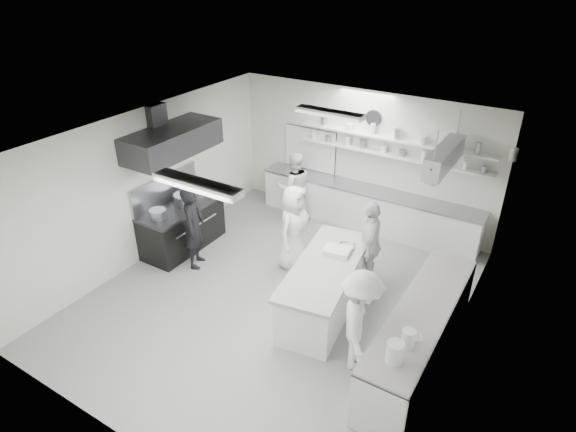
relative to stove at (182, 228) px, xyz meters
The scene contains 27 objects.
floor 2.67m from the stove, ahead, with size 6.00×7.00×0.02m, color gray.
ceiling 3.67m from the stove, ahead, with size 6.00×7.00×0.02m, color silver.
wall_back 4.18m from the stove, 50.01° to the left, with size 6.00×0.04×3.00m, color beige.
wall_front 4.80m from the stove, 56.31° to the right, with size 6.00×0.04×3.00m, color beige.
wall_left 1.19m from the stove, 135.00° to the right, with size 0.04×7.00×3.00m, color beige.
wall_right 5.71m from the stove, ahead, with size 0.04×7.00×3.00m, color beige.
stove is the anchor object (origin of this frame).
exhaust_hood 1.90m from the stove, 90.00° to the right, with size 0.85×2.00×0.50m, color #2C2C30.
back_counter 4.03m from the stove, 43.99° to the left, with size 5.00×0.60×0.92m, color silver.
shelf_lower 4.63m from the stove, 41.99° to the left, with size 4.20×0.26×0.04m, color silver.
shelf_upper 4.74m from the stove, 41.99° to the left, with size 4.20×0.26×0.04m, color silver.
pass_through_window 3.49m from the stove, 67.12° to the left, with size 1.30×0.04×1.00m, color black.
wall_clock 4.60m from the stove, 47.54° to the left, with size 0.32×0.32×0.05m, color white.
right_counter 5.28m from the stove, ahead, with size 0.74×3.30×0.94m, color silver.
pot_rack 5.35m from the stove, 23.50° to the left, with size 0.30×1.60×0.40m, color #979AA4.
light_fixture_front 4.22m from the stove, 40.24° to the right, with size 1.30×0.25×0.10m, color silver.
light_fixture_rear 3.86m from the stove, 28.30° to the left, with size 1.30×0.25×0.10m, color silver.
prep_island 3.49m from the stove, ahead, with size 0.89×2.39×0.88m, color silver.
stove_pot 0.60m from the stove, 90.00° to the left, with size 0.44×0.44×0.25m, color #979AA4.
cook_stove 0.86m from the stove, 28.21° to the right, with size 0.61×0.40×1.67m, color black.
cook_back 2.64m from the stove, 58.74° to the left, with size 0.80×0.62×1.64m, color white.
cook_island_left 2.44m from the stove, 14.81° to the left, with size 0.84×0.54×1.71m, color white.
cook_island_right 3.92m from the stove, 12.31° to the left, with size 1.00×0.42×1.71m, color white.
cook_right 4.68m from the stove, 14.54° to the right, with size 1.08×0.62×1.67m, color white.
bowl_island_a 3.60m from the stove, ahead, with size 0.29×0.29×0.07m, color #979AA4.
bowl_island_b 3.37m from the stove, ahead, with size 0.17×0.17×0.05m, color silver.
bowl_right 5.49m from the stove, 13.06° to the right, with size 0.21×0.21×0.05m, color silver.
Camera 1 is at (3.90, -5.95, 5.52)m, focal length 30.53 mm.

